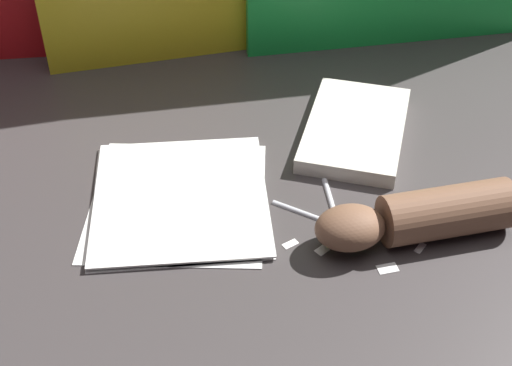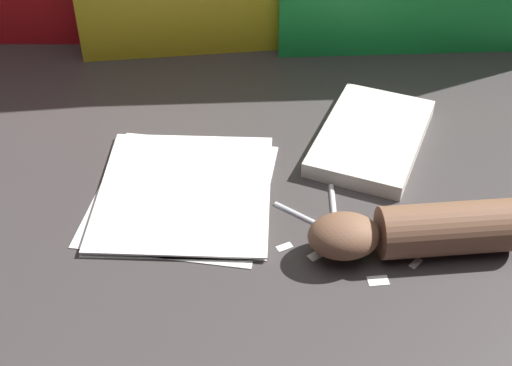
{
  "view_description": "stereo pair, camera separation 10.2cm",
  "coord_description": "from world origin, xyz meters",
  "px_view_note": "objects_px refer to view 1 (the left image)",
  "views": [
    {
      "loc": [
        -0.07,
        -0.82,
        0.71
      ],
      "look_at": [
        -0.02,
        -0.04,
        0.06
      ],
      "focal_mm": 50.0,
      "sensor_mm": 36.0,
      "label": 1
    },
    {
      "loc": [
        0.03,
        -0.82,
        0.71
      ],
      "look_at": [
        -0.02,
        -0.04,
        0.06
      ],
      "focal_mm": 50.0,
      "sensor_mm": 36.0,
      "label": 2
    }
  ],
  "objects_px": {
    "scissors": "(337,223)",
    "book_closed": "(355,129)",
    "hand_forearm": "(419,216)",
    "paper_stack": "(179,199)"
  },
  "relations": [
    {
      "from": "book_closed",
      "to": "hand_forearm",
      "type": "relative_size",
      "value": 0.98
    },
    {
      "from": "paper_stack",
      "to": "scissors",
      "type": "bearing_deg",
      "value": -16.77
    },
    {
      "from": "paper_stack",
      "to": "hand_forearm",
      "type": "distance_m",
      "value": 0.36
    },
    {
      "from": "book_closed",
      "to": "hand_forearm",
      "type": "bearing_deg",
      "value": -79.81
    },
    {
      "from": "book_closed",
      "to": "hand_forearm",
      "type": "xyz_separation_m",
      "value": [
        0.04,
        -0.25,
        0.02
      ]
    },
    {
      "from": "book_closed",
      "to": "scissors",
      "type": "relative_size",
      "value": 1.86
    },
    {
      "from": "scissors",
      "to": "hand_forearm",
      "type": "distance_m",
      "value": 0.12
    },
    {
      "from": "scissors",
      "to": "book_closed",
      "type": "bearing_deg",
      "value": 73.48
    },
    {
      "from": "book_closed",
      "to": "hand_forearm",
      "type": "height_order",
      "value": "hand_forearm"
    },
    {
      "from": "scissors",
      "to": "hand_forearm",
      "type": "height_order",
      "value": "hand_forearm"
    }
  ]
}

